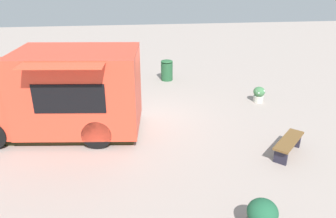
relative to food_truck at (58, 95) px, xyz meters
The scene contains 6 objects.
ground_plane 2.54m from the food_truck, 78.41° to the right, with size 40.00×40.00×0.00m, color #A7988F.
food_truck is the anchor object (origin of this frame).
planter_flowering_near 7.24m from the food_truck, 76.64° to the right, with size 0.43×0.43×0.60m.
planter_flowering_far 6.71m from the food_truck, 136.85° to the right, with size 0.60×0.60×0.72m.
plaza_bench 6.78m from the food_truck, 108.68° to the right, with size 1.31×1.27×0.46m.
trash_bin 6.12m from the food_truck, 39.01° to the right, with size 0.54×0.54×0.92m.
Camera 1 is at (-10.06, 0.01, 4.78)m, focal length 35.44 mm.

